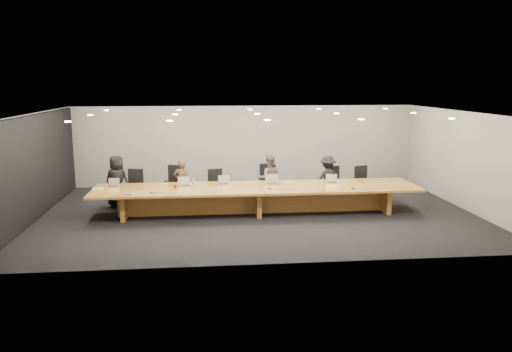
{
  "coord_description": "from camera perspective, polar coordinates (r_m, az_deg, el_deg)",
  "views": [
    {
      "loc": [
        -1.42,
        -13.5,
        3.63
      ],
      "look_at": [
        0.0,
        0.3,
        1.0
      ],
      "focal_mm": 35.0,
      "sensor_mm": 36.0,
      "label": 1
    }
  ],
  "objects": [
    {
      "name": "chair_far_left",
      "position": [
        15.17,
        -13.81,
        -1.29
      ],
      "size": [
        0.66,
        0.66,
        1.1
      ],
      "primitive_type": null,
      "rotation": [
        0.0,
        0.0,
        -0.2
      ],
      "color": "black",
      "rests_on": "ground"
    },
    {
      "name": "laptop_a",
      "position": [
        14.43,
        -16.02,
        -0.73
      ],
      "size": [
        0.3,
        0.23,
        0.23
      ],
      "primitive_type": null,
      "rotation": [
        0.0,
        0.0,
        -0.04
      ],
      "color": "#C3AD95",
      "rests_on": "conference_table"
    },
    {
      "name": "person_c",
      "position": [
        15.11,
        1.51,
        -0.3
      ],
      "size": [
        0.74,
        0.59,
        1.48
      ],
      "primitive_type": "imported",
      "rotation": [
        0.0,
        0.0,
        3.1
      ],
      "color": "#4C4D4F",
      "rests_on": "ground"
    },
    {
      "name": "paper_cup_near",
      "position": [
        14.14,
        3.72,
        -0.87
      ],
      "size": [
        0.09,
        0.09,
        0.08
      ],
      "primitive_type": "cone",
      "rotation": [
        0.0,
        0.0,
        -0.38
      ],
      "color": "silver",
      "rests_on": "conference_table"
    },
    {
      "name": "ground",
      "position": [
        14.05,
        0.13,
        -4.24
      ],
      "size": [
        12.0,
        12.0,
        0.0
      ],
      "primitive_type": "plane",
      "color": "black",
      "rests_on": "ground"
    },
    {
      "name": "notepad",
      "position": [
        14.25,
        -17.62,
        -1.4
      ],
      "size": [
        0.28,
        0.23,
        0.02
      ],
      "primitive_type": "cube",
      "rotation": [
        0.0,
        0.0,
        -0.03
      ],
      "color": "silver",
      "rests_on": "conference_table"
    },
    {
      "name": "water_bottle",
      "position": [
        13.93,
        -7.15,
        -0.84
      ],
      "size": [
        0.08,
        0.08,
        0.21
      ],
      "primitive_type": "cylinder",
      "rotation": [
        0.0,
        0.0,
        0.24
      ],
      "color": "#B1C1BD",
      "rests_on": "conference_table"
    },
    {
      "name": "laptop_c",
      "position": [
        14.19,
        -3.69,
        -0.46
      ],
      "size": [
        0.33,
        0.25,
        0.26
      ],
      "primitive_type": null,
      "rotation": [
        0.0,
        0.0,
        -0.03
      ],
      "color": "#C1AC93",
      "rests_on": "conference_table"
    },
    {
      "name": "mic_center",
      "position": [
        13.58,
        1.54,
        -1.45
      ],
      "size": [
        0.14,
        0.14,
        0.03
      ],
      "primitive_type": "cone",
      "rotation": [
        0.0,
        0.0,
        0.25
      ],
      "color": "black",
      "rests_on": "conference_table"
    },
    {
      "name": "mic_left",
      "position": [
        13.42,
        -11.89,
        -1.83
      ],
      "size": [
        0.12,
        0.12,
        0.03
      ],
      "primitive_type": "cone",
      "rotation": [
        0.0,
        0.0,
        0.09
      ],
      "color": "black",
      "rests_on": "conference_table"
    },
    {
      "name": "paper_cup_far",
      "position": [
        14.5,
        9.41,
        -0.68
      ],
      "size": [
        0.09,
        0.09,
        0.09
      ],
      "primitive_type": "cone",
      "rotation": [
        0.0,
        0.0,
        -0.21
      ],
      "color": "silver",
      "rests_on": "conference_table"
    },
    {
      "name": "left_wall_panel",
      "position": [
        14.41,
        -24.07,
        0.78
      ],
      "size": [
        0.08,
        7.84,
        2.74
      ],
      "primitive_type": "cube",
      "color": "black",
      "rests_on": "ground"
    },
    {
      "name": "conference_table",
      "position": [
        13.92,
        0.13,
        -2.17
      ],
      "size": [
        9.0,
        1.8,
        0.75
      ],
      "color": "#905E1F",
      "rests_on": "ground"
    },
    {
      "name": "laptop_d",
      "position": [
        14.18,
        1.94,
        -0.39
      ],
      "size": [
        0.39,
        0.3,
        0.29
      ],
      "primitive_type": null,
      "rotation": [
        0.0,
        0.0,
        0.09
      ],
      "color": "tan",
      "rests_on": "conference_table"
    },
    {
      "name": "mic_right",
      "position": [
        13.85,
        11.04,
        -1.4
      ],
      "size": [
        0.16,
        0.16,
        0.03
      ],
      "primitive_type": "cone",
      "rotation": [
        0.0,
        0.0,
        0.37
      ],
      "color": "black",
      "rests_on": "conference_table"
    },
    {
      "name": "chair_mid_right",
      "position": [
        15.22,
        1.44,
        -0.8
      ],
      "size": [
        0.61,
        0.61,
        1.17
      ],
      "primitive_type": null,
      "rotation": [
        0.0,
        0.0,
        0.02
      ],
      "color": "black",
      "rests_on": "ground"
    },
    {
      "name": "laptop_e",
      "position": [
        14.52,
        8.66,
        -0.31
      ],
      "size": [
        0.36,
        0.28,
        0.26
      ],
      "primitive_type": null,
      "rotation": [
        0.0,
        0.0,
        -0.14
      ],
      "color": "tan",
      "rests_on": "conference_table"
    },
    {
      "name": "chair_far_right",
      "position": [
        15.91,
        12.27,
        -0.75
      ],
      "size": [
        0.66,
        0.66,
        1.06
      ],
      "primitive_type": null,
      "rotation": [
        0.0,
        0.0,
        0.27
      ],
      "color": "black",
      "rests_on": "ground"
    },
    {
      "name": "laptop_b",
      "position": [
        14.08,
        -8.14,
        -0.63
      ],
      "size": [
        0.38,
        0.32,
        0.26
      ],
      "primitive_type": null,
      "rotation": [
        0.0,
        0.0,
        0.25
      ],
      "color": "#BDAE90",
      "rests_on": "conference_table"
    },
    {
      "name": "person_b",
      "position": [
        15.02,
        -8.47,
        -0.71
      ],
      "size": [
        0.51,
        0.35,
        1.36
      ],
      "primitive_type": "imported",
      "rotation": [
        0.0,
        0.0,
        3.09
      ],
      "color": "#3F3222",
      "rests_on": "ground"
    },
    {
      "name": "chair_left",
      "position": [
        15.09,
        -9.39,
        -1.02
      ],
      "size": [
        0.76,
        0.76,
        1.19
      ],
      "primitive_type": null,
      "rotation": [
        0.0,
        0.0,
        -0.3
      ],
      "color": "black",
      "rests_on": "ground"
    },
    {
      "name": "person_d",
      "position": [
        15.47,
        8.17,
        -0.28
      ],
      "size": [
        1.01,
        0.72,
        1.41
      ],
      "primitive_type": "imported",
      "rotation": [
        0.0,
        0.0,
        3.38
      ],
      "color": "black",
      "rests_on": "ground"
    },
    {
      "name": "person_a",
      "position": [
        15.16,
        -15.59,
        -0.56
      ],
      "size": [
        0.85,
        0.68,
        1.52
      ],
      "primitive_type": "imported",
      "rotation": [
        0.0,
        0.0,
        2.85
      ],
      "color": "black",
      "rests_on": "ground"
    },
    {
      "name": "chair_right",
      "position": [
        15.61,
        8.96,
        -0.83
      ],
      "size": [
        0.59,
        0.59,
        1.07
      ],
      "primitive_type": null,
      "rotation": [
        0.0,
        0.0,
        0.09
      ],
      "color": "black",
      "rests_on": "ground"
    },
    {
      "name": "back_wall",
      "position": [
        17.69,
        -1.23,
        3.5
      ],
      "size": [
        12.0,
        0.02,
        2.8
      ],
      "primitive_type": "cube",
      "color": "#B0ACA0",
      "rests_on": "ground"
    },
    {
      "name": "amber_mug",
      "position": [
        13.88,
        -9.21,
        -1.17
      ],
      "size": [
        0.09,
        0.09,
        0.1
      ],
      "primitive_type": "cylinder",
      "rotation": [
        0.0,
        0.0,
        0.18
      ],
      "color": "maroon",
      "rests_on": "conference_table"
    },
    {
      "name": "chair_mid_left",
      "position": [
        15.0,
        -4.52,
        -1.22
      ],
      "size": [
        0.63,
        0.63,
        1.06
      ],
      "primitive_type": null,
      "rotation": [
        0.0,
        0.0,
        0.18
      ],
      "color": "black",
      "rests_on": "ground"
    },
    {
      "name": "av_box",
      "position": [
        13.34,
        -14.29,
        -2.0
      ],
      "size": [
        0.24,
        0.21,
        0.03
      ],
      "primitive_type": "cube",
      "rotation": [
        0.0,
        0.0,
        -0.29
      ],
      "color": "#B9B9BF",
      "rests_on": "conference_table"
    },
    {
      "name": "lime_gadget",
      "position": [
        14.24,
        -17.64,
        -1.32
      ],
      "size": [
        0.18,
        0.12,
        0.03
      ],
      "primitive_type": "cube",
      "rotation": [
        0.0,
        0.0,
        0.21
      ],
      "color": "#6FCA36",
      "rests_on": "notepad"
    }
  ]
}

